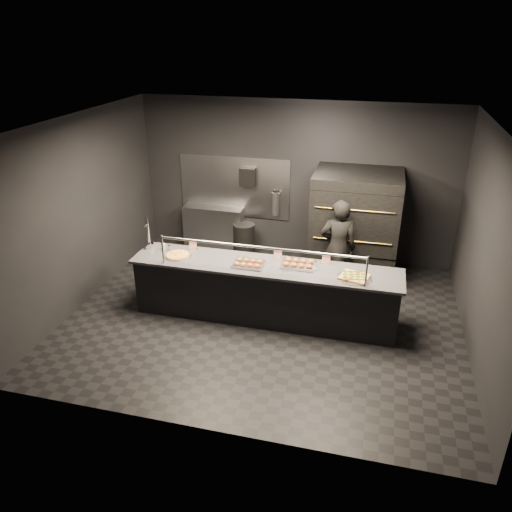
% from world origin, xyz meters
% --- Properties ---
extents(room, '(6.04, 6.00, 3.00)m').
position_xyz_m(room, '(-0.02, 0.05, 1.50)').
color(room, black).
rests_on(room, ground).
extents(service_counter, '(4.10, 0.78, 1.37)m').
position_xyz_m(service_counter, '(0.00, -0.00, 0.46)').
color(service_counter, black).
rests_on(service_counter, ground).
extents(pizza_oven, '(1.50, 1.23, 1.91)m').
position_xyz_m(pizza_oven, '(1.20, 1.90, 0.97)').
color(pizza_oven, black).
rests_on(pizza_oven, ground).
extents(prep_shelf, '(1.20, 0.35, 0.90)m').
position_xyz_m(prep_shelf, '(-1.60, 2.32, 0.45)').
color(prep_shelf, '#99999E').
rests_on(prep_shelf, ground).
extents(towel_dispenser, '(0.30, 0.20, 0.35)m').
position_xyz_m(towel_dispenser, '(-0.90, 2.39, 1.55)').
color(towel_dispenser, black).
rests_on(towel_dispenser, room).
extents(fire_extinguisher, '(0.14, 0.14, 0.51)m').
position_xyz_m(fire_extinguisher, '(-0.35, 2.40, 1.06)').
color(fire_extinguisher, '#B2B2B7').
rests_on(fire_extinguisher, room).
extents(beer_tap, '(0.15, 0.22, 0.58)m').
position_xyz_m(beer_tap, '(-1.94, 0.14, 1.09)').
color(beer_tap, silver).
rests_on(beer_tap, service_counter).
extents(round_pizza, '(0.43, 0.43, 0.03)m').
position_xyz_m(round_pizza, '(-1.39, -0.03, 0.94)').
color(round_pizza, silver).
rests_on(round_pizza, service_counter).
extents(slider_tray_a, '(0.47, 0.35, 0.07)m').
position_xyz_m(slider_tray_a, '(-0.24, -0.07, 0.95)').
color(slider_tray_a, silver).
rests_on(slider_tray_a, service_counter).
extents(slider_tray_b, '(0.58, 0.49, 0.08)m').
position_xyz_m(slider_tray_b, '(0.50, 0.10, 0.95)').
color(slider_tray_b, silver).
rests_on(slider_tray_b, service_counter).
extents(square_pizza, '(0.49, 0.49, 0.05)m').
position_xyz_m(square_pizza, '(1.34, -0.10, 0.94)').
color(square_pizza, silver).
rests_on(square_pizza, service_counter).
extents(condiment_jar, '(0.15, 0.06, 0.10)m').
position_xyz_m(condiment_jar, '(-1.67, 0.15, 0.97)').
color(condiment_jar, silver).
rests_on(condiment_jar, service_counter).
extents(tent_cards, '(2.25, 0.04, 0.15)m').
position_xyz_m(tent_cards, '(-0.07, 0.28, 1.00)').
color(tent_cards, white).
rests_on(tent_cards, service_counter).
extents(trash_bin, '(0.42, 0.42, 0.70)m').
position_xyz_m(trash_bin, '(-0.90, 2.07, 0.35)').
color(trash_bin, black).
rests_on(trash_bin, ground).
extents(worker, '(0.66, 0.49, 1.67)m').
position_xyz_m(worker, '(0.99, 1.08, 0.84)').
color(worker, black).
rests_on(worker, ground).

